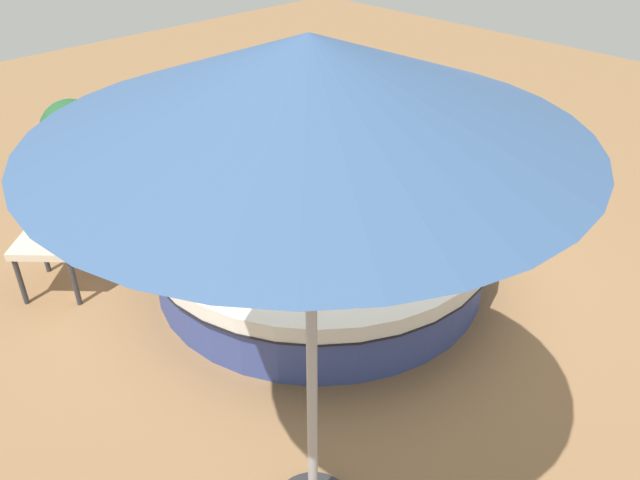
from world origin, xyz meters
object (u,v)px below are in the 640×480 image
Objects in this scene: throw_pillow_0 at (248,263)px; patio_chair at (61,228)px; planter at (75,139)px; throw_pillow_1 at (427,196)px; round_bed at (320,245)px; patio_umbrella at (309,94)px.

patio_chair is (-1.42, -0.70, -0.04)m from throw_pillow_0.
throw_pillow_1 is at bearing 22.08° from planter.
round_bed is 1.08× the size of patio_umbrella.
throw_pillow_0 is at bearing -78.14° from round_bed.
planter is (-1.70, 0.94, -0.06)m from patio_chair.
throw_pillow_1 reaches higher than throw_pillow_0.
patio_chair is at bearing -128.11° from round_bed.
planter is at bearing -167.79° from round_bed.
patio_umbrella reaches higher than patio_chair.
throw_pillow_0 is at bearing 152.27° from patio_umbrella.
throw_pillow_1 is 3.14m from patio_umbrella.
patio_umbrella is 2.81× the size of planter.
throw_pillow_0 is at bearing -100.25° from throw_pillow_1.
patio_umbrella is (2.84, -0.05, 1.78)m from patio_chair.
patio_umbrella reaches higher than round_bed.
round_bed is 5.61× the size of throw_pillow_0.
throw_pillow_0 is 0.54× the size of planter.
patio_umbrella is (1.13, -2.37, 1.72)m from throw_pillow_1.
patio_chair is at bearing 178.96° from patio_umbrella.
planter is (-3.12, 0.24, -0.10)m from throw_pillow_0.
patio_chair is (-1.23, -1.57, 0.29)m from round_bed.
throw_pillow_0 is 0.19× the size of patio_umbrella.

